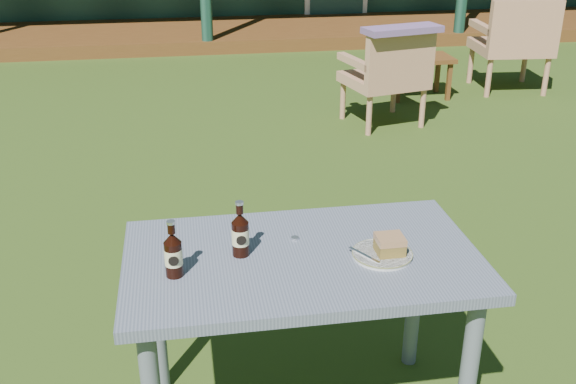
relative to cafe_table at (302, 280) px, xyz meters
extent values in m
plane|color=#334916|center=(0.00, 1.60, -0.62)|extent=(80.00, 80.00, 0.00)
cube|color=#583315|center=(0.00, 7.20, -0.54)|extent=(15.00, 1.80, 0.16)
cube|color=slate|center=(0.00, 0.00, 0.08)|extent=(1.20, 0.70, 0.04)
cylinder|color=slate|center=(0.52, -0.27, -0.28)|extent=(0.06, 0.06, 0.68)
cylinder|color=slate|center=(-0.52, 0.27, -0.28)|extent=(0.06, 0.06, 0.68)
cylinder|color=slate|center=(0.52, 0.27, -0.28)|extent=(0.06, 0.06, 0.68)
cylinder|color=silver|center=(0.26, -0.05, 0.11)|extent=(0.20, 0.20, 0.01)
cylinder|color=olive|center=(0.26, -0.05, 0.11)|extent=(0.20, 0.20, 0.00)
cube|color=brown|center=(0.29, -0.06, 0.14)|extent=(0.09, 0.08, 0.04)
cube|color=#996B44|center=(0.29, -0.06, 0.17)|extent=(0.09, 0.09, 0.02)
cube|color=silver|center=(0.20, -0.06, 0.12)|extent=(0.08, 0.13, 0.00)
cylinder|color=black|center=(-0.20, 0.04, 0.16)|extent=(0.06, 0.06, 0.12)
cone|color=black|center=(-0.20, 0.04, 0.24)|extent=(0.06, 0.06, 0.03)
cylinder|color=black|center=(-0.20, 0.04, 0.27)|extent=(0.02, 0.02, 0.03)
cylinder|color=silver|center=(-0.20, 0.04, 0.29)|extent=(0.03, 0.03, 0.01)
cylinder|color=beige|center=(-0.20, 0.04, 0.17)|extent=(0.06, 0.06, 0.06)
cylinder|color=black|center=(-0.20, 0.01, 0.17)|extent=(0.03, 0.00, 0.03)
cylinder|color=black|center=(-0.43, -0.06, 0.16)|extent=(0.06, 0.06, 0.12)
cone|color=black|center=(-0.43, -0.06, 0.24)|extent=(0.06, 0.06, 0.03)
cylinder|color=black|center=(-0.43, -0.06, 0.27)|extent=(0.02, 0.02, 0.03)
cylinder|color=silver|center=(-0.43, -0.06, 0.29)|extent=(0.03, 0.03, 0.01)
cylinder|color=beige|center=(-0.43, -0.06, 0.17)|extent=(0.06, 0.06, 0.05)
cylinder|color=black|center=(-0.43, -0.09, 0.17)|extent=(0.03, 0.00, 0.03)
cylinder|color=silver|center=(-0.01, 0.11, 0.11)|extent=(0.03, 0.03, 0.01)
cube|color=tan|center=(1.33, 3.42, -0.24)|extent=(0.72, 0.69, 0.09)
cube|color=tan|center=(1.39, 3.18, 0.00)|extent=(0.61, 0.21, 0.40)
cube|color=tan|center=(1.59, 3.50, -0.06)|extent=(0.19, 0.53, 0.06)
cube|color=tan|center=(1.06, 3.38, -0.06)|extent=(0.19, 0.53, 0.06)
cylinder|color=tan|center=(1.53, 3.71, -0.45)|extent=(0.05, 0.05, 0.34)
cylinder|color=tan|center=(1.03, 3.60, -0.45)|extent=(0.05, 0.05, 0.34)
cylinder|color=tan|center=(1.63, 3.25, -0.45)|extent=(0.05, 0.05, 0.34)
cylinder|color=tan|center=(1.14, 3.13, -0.45)|extent=(0.05, 0.05, 0.34)
cube|color=tan|center=(2.89, 4.27, -0.19)|extent=(0.73, 0.69, 0.10)
cube|color=tan|center=(2.86, 4.00, 0.08)|extent=(0.68, 0.14, 0.45)
cube|color=tan|center=(3.19, 4.27, 0.00)|extent=(0.12, 0.60, 0.06)
cube|color=tan|center=(2.59, 4.32, 0.00)|extent=(0.12, 0.60, 0.06)
cylinder|color=tan|center=(3.20, 4.51, -0.43)|extent=(0.05, 0.05, 0.38)
cylinder|color=tan|center=(2.62, 4.56, -0.43)|extent=(0.05, 0.05, 0.38)
cylinder|color=tan|center=(3.15, 3.99, -0.43)|extent=(0.05, 0.05, 0.38)
cylinder|color=tan|center=(2.58, 4.03, -0.43)|extent=(0.05, 0.05, 0.38)
cube|color=slate|center=(1.39, 3.18, 0.23)|extent=(0.67, 0.37, 0.05)
cube|color=#583315|center=(1.91, 4.14, -0.24)|extent=(0.60, 0.40, 0.04)
cube|color=#583315|center=(1.66, 3.99, -0.44)|extent=(0.04, 0.04, 0.36)
cube|color=#583315|center=(2.16, 3.99, -0.44)|extent=(0.04, 0.04, 0.36)
cube|color=#583315|center=(1.66, 4.29, -0.44)|extent=(0.04, 0.04, 0.36)
cube|color=#583315|center=(2.16, 4.29, -0.44)|extent=(0.04, 0.04, 0.36)
camera|label=1|loc=(-0.37, -1.95, 1.23)|focal=42.00mm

